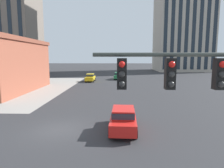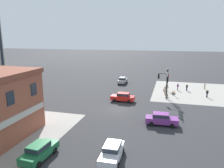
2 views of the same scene
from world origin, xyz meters
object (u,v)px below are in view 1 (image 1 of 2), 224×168
(car_cross_eastbound, at_px, (123,118))
(traffic_signal_main, at_px, (222,103))
(car_main_northbound_near, at_px, (90,77))
(car_main_southbound_near, at_px, (118,76))

(car_cross_eastbound, bearing_deg, traffic_signal_main, -70.44)
(car_main_northbound_near, bearing_deg, car_cross_eastbound, -77.70)
(car_main_northbound_near, xyz_separation_m, car_cross_eastbound, (6.33, -29.02, 0.00))
(car_cross_eastbound, bearing_deg, car_main_southbound_near, 90.48)
(car_cross_eastbound, bearing_deg, car_main_northbound_near, 102.30)
(traffic_signal_main, relative_size, car_cross_eastbound, 1.34)
(car_main_northbound_near, relative_size, car_main_southbound_near, 0.98)
(car_main_northbound_near, bearing_deg, car_main_southbound_near, 35.71)
(car_main_northbound_near, height_order, car_cross_eastbound, same)
(car_main_northbound_near, height_order, car_main_southbound_near, same)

